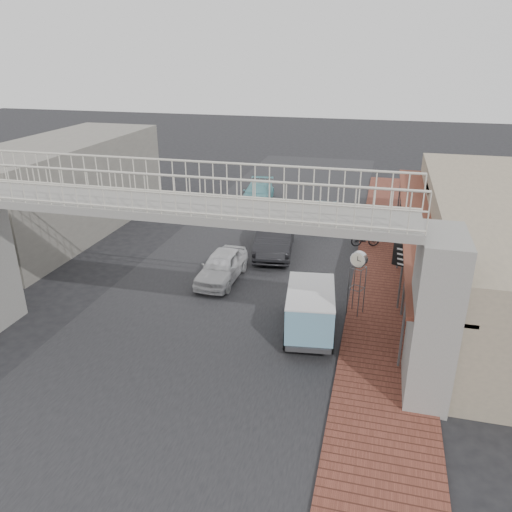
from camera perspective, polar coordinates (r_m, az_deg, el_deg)
The scene contains 15 objects.
ground at distance 20.39m, azimuth -3.93°, elevation -5.18°, with size 120.00×120.00×0.00m, color black.
road_strip at distance 20.38m, azimuth -3.93°, elevation -5.16°, with size 10.00×60.00×0.01m, color black.
sidewalk at distance 22.20m, azimuth 14.78°, elevation -3.36°, with size 3.00×40.00×0.10m, color brown.
shophouse_row at distance 22.96m, azimuth 26.46°, elevation 1.14°, with size 7.20×18.00×4.00m.
footbridge at distance 15.65m, azimuth -8.77°, elevation -1.41°, with size 16.40×2.40×6.34m.
building_far_left at distance 29.41m, azimuth -21.21°, elevation 7.30°, with size 5.00×14.00×5.00m, color gray.
white_hatchback at distance 21.97m, azimuth -3.93°, elevation -1.17°, with size 1.54×3.82×1.30m, color silver.
dark_sedan at distance 24.98m, azimuth 2.19°, elevation 2.26°, with size 1.73×4.97×1.64m, color black.
angkot_curb at distance 29.86m, azimuth 7.39°, elevation 5.12°, with size 2.08×4.51×1.25m, color #6AACB9.
angkot_far at distance 33.50m, azimuth 0.20°, elevation 7.25°, with size 1.81×4.44×1.29m, color #68ADB4.
angkot_van at distance 17.76m, azimuth 6.23°, elevation -5.55°, with size 2.09×3.84×1.80m.
motorcycle_near at distance 27.05m, azimuth 13.44°, elevation 2.60°, with size 0.57×1.63×0.86m, color black.
motorcycle_far at distance 26.12m, azimuth 12.38°, elevation 2.01°, with size 0.41×1.47×0.88m, color black.
street_clock at distance 18.75m, azimuth 11.66°, elevation -0.72°, with size 0.66×0.63×2.54m.
arrow_sign at distance 18.75m, azimuth 19.04°, elevation -0.68°, with size 1.77×1.19×2.92m.
Camera 1 is at (5.82, -17.10, 9.44)m, focal length 35.00 mm.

